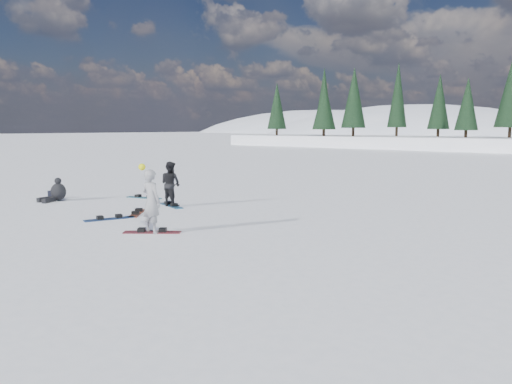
% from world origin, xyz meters
% --- Properties ---
extents(ground, '(420.00, 420.00, 0.00)m').
position_xyz_m(ground, '(0.00, 0.00, 0.00)').
color(ground, white).
rests_on(ground, ground).
extents(snowboarder_woman, '(0.62, 0.42, 1.82)m').
position_xyz_m(snowboarder_woman, '(0.22, -1.31, 0.85)').
color(snowboarder_woman, '#929397').
rests_on(snowboarder_woman, ground).
extents(snowboarder_man, '(0.82, 0.67, 1.57)m').
position_xyz_m(snowboarder_man, '(-2.94, 1.89, 0.79)').
color(snowboarder_man, black).
rests_on(snowboarder_man, ground).
extents(seated_rider, '(0.76, 1.11, 0.88)m').
position_xyz_m(seated_rider, '(-7.15, -0.15, 0.34)').
color(seated_rider, black).
rests_on(seated_rider, ground).
extents(gear_bag, '(0.51, 0.41, 0.30)m').
position_xyz_m(gear_bag, '(-7.85, 0.11, 0.15)').
color(gear_bag, black).
rests_on(gear_bag, ground).
extents(snowboard_woman, '(1.32, 1.18, 0.03)m').
position_xyz_m(snowboard_woman, '(0.23, -1.30, 0.01)').
color(snowboard_woman, maroon).
rests_on(snowboard_woman, ground).
extents(snowboard_man, '(1.52, 0.68, 0.03)m').
position_xyz_m(snowboard_man, '(-2.94, 1.89, 0.01)').
color(snowboard_man, '#175582').
rests_on(snowboard_man, ground).
extents(snowboard_loose_b, '(1.23, 1.29, 0.03)m').
position_xyz_m(snowboard_loose_b, '(-2.52, 0.17, 0.01)').
color(snowboard_loose_b, '#943B20').
rests_on(snowboard_loose_b, ground).
extents(snowboard_loose_c, '(1.51, 0.73, 0.03)m').
position_xyz_m(snowboard_loose_c, '(-5.29, 2.44, 0.01)').
color(snowboard_loose_c, '#186A84').
rests_on(snowboard_loose_c, ground).
extents(snowboard_loose_a, '(0.74, 1.51, 0.03)m').
position_xyz_m(snowboard_loose_a, '(-2.32, -0.97, 0.01)').
color(snowboard_loose_a, navy).
rests_on(snowboard_loose_a, ground).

